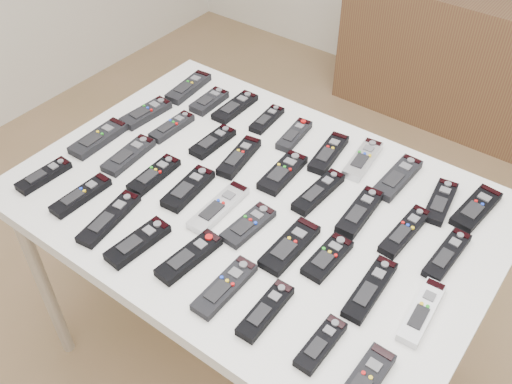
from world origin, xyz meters
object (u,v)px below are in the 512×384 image
Objects in this scene: remote_32 at (138,242)px; remote_12 at (213,142)px; remote_17 at (405,231)px; remote_25 at (290,246)px; remote_19 at (98,138)px; remote_23 at (219,207)px; remote_28 at (422,312)px; remote_13 at (239,157)px; remote_15 at (318,192)px; remote_9 at (476,208)px; remote_10 at (146,113)px; remote_1 at (209,101)px; remote_11 at (172,127)px; remote_37 at (364,382)px; remote_22 at (188,188)px; remote_24 at (248,225)px; remote_5 at (329,153)px; remote_3 at (267,119)px; remote_4 at (294,135)px; remote_34 at (225,287)px; remote_36 at (321,344)px; remote_18 at (447,255)px; remote_27 at (370,289)px; remote_8 at (440,202)px; remote_16 at (360,212)px; remote_20 at (129,155)px; remote_14 at (283,173)px; remote_6 at (363,160)px; remote_0 at (189,87)px; remote_33 at (189,257)px; remote_30 at (81,195)px; remote_2 at (235,107)px; sideboard at (477,65)px; table at (256,213)px; remote_21 at (154,175)px; remote_29 at (44,176)px; remote_35 at (265,311)px; remote_7 at (397,178)px.

remote_12 is at bearing 109.56° from remote_32.
remote_25 is at bearing -130.39° from remote_17.
remote_19 is (-0.90, -0.20, 0.00)m from remote_17.
remote_28 is (0.56, 0.01, 0.00)m from remote_23.
remote_13 is 0.26m from remote_15.
remote_9 is 1.01m from remote_10.
remote_1 is 0.70× the size of remote_23.
remote_11 is 0.91× the size of remote_37.
remote_22 is at bearing -24.19° from remote_10.
remote_22 reaches higher than remote_24.
remote_3 is at bearing 165.48° from remote_5.
remote_17 is at bearing 10.64° from remote_19.
remote_13 is (-0.20, -0.17, 0.00)m from remote_5.
remote_34 is at bearing -77.29° from remote_4.
remote_19 is 1.31× the size of remote_36.
remote_18 is 0.22m from remote_27.
remote_11 reaches higher than remote_8.
remote_1 is 0.66m from remote_16.
remote_20 and remote_28 have the same top height.
remote_14 is at bearing 133.86° from remote_36.
remote_6 reaches higher than remote_9.
remote_33 is (0.49, -0.56, 0.00)m from remote_0.
remote_10 is at bearing 116.29° from remote_20.
remote_18 is at bearing -11.66° from remote_1.
remote_11 is 0.90× the size of remote_30.
remote_2 is 0.99m from remote_37.
remote_28 is (0.02, -0.38, 0.00)m from remote_9.
remote_27 is (0.14, -0.20, -0.00)m from remote_16.
sideboard is at bearing 100.13° from remote_36.
remote_18 is (0.49, 0.10, 0.07)m from table.
remote_27 is at bearing -1.49° from remote_21.
remote_32 is 0.14m from remote_33.
remote_21 is (-0.34, -0.37, -0.00)m from remote_5.
remote_21 is at bearing -161.32° from remote_16.
remote_29 is at bearing -125.85° from remote_20.
remote_14 reaches higher than remote_9.
remote_35 is at bearing -106.88° from remote_9.
remote_0 reaches higher than remote_30.
remote_36 is (0.65, -0.18, 0.00)m from remote_21.
remote_19 is at bearing 168.37° from remote_36.
remote_21 is (0.12, -0.02, -0.00)m from remote_20.
remote_12 is at bearing 176.79° from remote_16.
remote_17 is at bearing -56.65° from remote_7.
remote_12 and remote_20 have the same top height.
remote_23 is at bearing 31.04° from remote_30.
remote_24 is (0.55, -0.20, -0.00)m from remote_10.
remote_7 is 0.62m from remote_33.
remote_2 is 0.72m from remote_34.
remote_12 is 0.48m from remote_29.
remote_18 is (0.22, -0.18, -0.00)m from remote_7.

